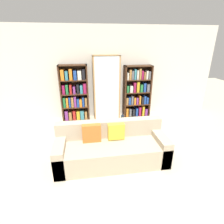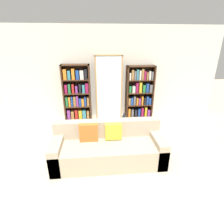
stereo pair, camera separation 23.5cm
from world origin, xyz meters
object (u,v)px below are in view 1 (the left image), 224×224
Objects in this scene: display_cabinet at (106,89)px; bookshelf_right at (137,92)px; bookshelf_left at (75,95)px; couch at (111,148)px; wine_bottle at (122,119)px.

display_cabinet reaches higher than bookshelf_right.
bookshelf_right is at bearing 0.02° from bookshelf_left.
bookshelf_left reaches higher than bookshelf_right.
display_cabinet is at bearing 85.34° from couch.
wine_bottle is at bearing -53.38° from display_cabinet.
bookshelf_left is 1.90m from bookshelf_right.
display_cabinet is (0.18, 2.15, 0.66)m from couch.
display_cabinet is 0.97m from bookshelf_right.
display_cabinet is at bearing 126.62° from wine_bottle.
display_cabinet is 1.19× the size of bookshelf_right.
couch is at bearing -94.66° from display_cabinet.
bookshelf_right reaches higher than wine_bottle.
wine_bottle is (1.33, -0.55, -0.65)m from bookshelf_left.
bookshelf_left is 1.04× the size of bookshelf_right.
display_cabinet is at bearing -179.00° from bookshelf_right.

